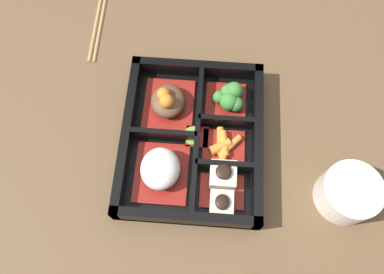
% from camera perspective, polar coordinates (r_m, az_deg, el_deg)
% --- Properties ---
extents(ground_plane, '(3.00, 3.00, 0.00)m').
position_cam_1_polar(ground_plane, '(0.62, 0.00, -0.87)').
color(ground_plane, brown).
extents(bento_base, '(0.27, 0.22, 0.01)m').
position_cam_1_polar(bento_base, '(0.62, 0.00, -0.70)').
color(bento_base, black).
rests_on(bento_base, ground_plane).
extents(bento_rim, '(0.27, 0.22, 0.04)m').
position_cam_1_polar(bento_rim, '(0.60, 0.28, -0.24)').
color(bento_rim, black).
rests_on(bento_rim, ground_plane).
extents(bowl_rice, '(0.10, 0.08, 0.05)m').
position_cam_1_polar(bowl_rice, '(0.58, -4.82, -4.96)').
color(bowl_rice, maroon).
rests_on(bowl_rice, bento_base).
extents(bowl_stew, '(0.10, 0.08, 0.05)m').
position_cam_1_polar(bowl_stew, '(0.63, -3.69, 5.40)').
color(bowl_stew, maroon).
rests_on(bowl_stew, bento_base).
extents(bowl_tofu, '(0.09, 0.07, 0.04)m').
position_cam_1_polar(bowl_tofu, '(0.58, 4.64, -7.62)').
color(bowl_tofu, maroon).
rests_on(bowl_tofu, bento_base).
extents(bowl_carrots, '(0.06, 0.07, 0.02)m').
position_cam_1_polar(bowl_carrots, '(0.60, 4.84, -1.31)').
color(bowl_carrots, maroon).
rests_on(bowl_carrots, bento_base).
extents(bowl_greens, '(0.07, 0.07, 0.04)m').
position_cam_1_polar(bowl_greens, '(0.63, 5.78, 6.04)').
color(bowl_greens, maroon).
rests_on(bowl_greens, bento_base).
extents(bowl_pickles, '(0.04, 0.04, 0.01)m').
position_cam_1_polar(bowl_pickles, '(0.61, 0.49, 0.10)').
color(bowl_pickles, maroon).
rests_on(bowl_pickles, bento_base).
extents(tea_cup, '(0.09, 0.09, 0.06)m').
position_cam_1_polar(tea_cup, '(0.61, 22.71, -7.85)').
color(tea_cup, beige).
rests_on(tea_cup, ground_plane).
extents(chopsticks, '(0.22, 0.02, 0.01)m').
position_cam_1_polar(chopsticks, '(0.78, -13.85, 17.78)').
color(chopsticks, '#A87F51').
rests_on(chopsticks, ground_plane).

